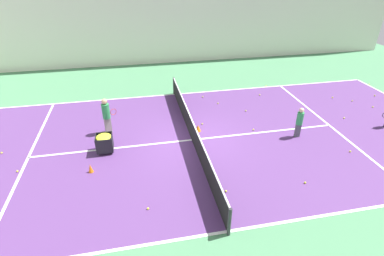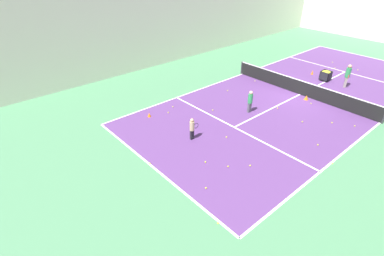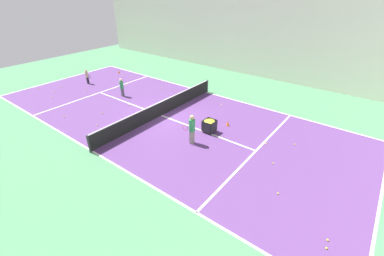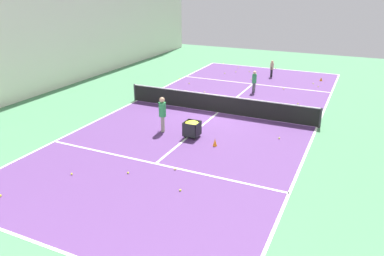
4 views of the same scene
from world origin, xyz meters
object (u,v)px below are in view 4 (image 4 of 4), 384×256
(coach_at_net, at_px, (162,112))
(training_cone_1, at_px, (209,106))
(child_midcourt, at_px, (254,80))
(training_cone_0, at_px, (321,79))
(player_near_baseline, at_px, (272,68))
(ball_cart, at_px, (192,126))
(tennis_net, at_px, (218,104))

(coach_at_net, relative_size, training_cone_1, 5.58)
(child_midcourt, height_order, training_cone_1, child_midcourt)
(child_midcourt, distance_m, training_cone_0, 5.83)
(training_cone_1, bearing_deg, training_cone_0, -118.04)
(player_near_baseline, relative_size, ball_cart, 1.61)
(child_midcourt, relative_size, ball_cart, 1.84)
(player_near_baseline, height_order, training_cone_0, player_near_baseline)
(child_midcourt, bearing_deg, player_near_baseline, -177.89)
(training_cone_0, height_order, training_cone_1, training_cone_1)
(player_near_baseline, height_order, training_cone_1, player_near_baseline)
(player_near_baseline, xyz_separation_m, training_cone_1, (1.30, 8.44, -0.53))
(ball_cart, bearing_deg, training_cone_1, -77.90)
(child_midcourt, bearing_deg, tennis_net, -5.54)
(child_midcourt, height_order, ball_cart, child_midcourt)
(training_cone_0, bearing_deg, ball_cart, 73.20)
(player_near_baseline, distance_m, child_midcourt, 4.41)
(child_midcourt, relative_size, training_cone_1, 4.67)
(tennis_net, xyz_separation_m, ball_cart, (-0.15, 3.50, 0.02))
(player_near_baseline, bearing_deg, training_cone_1, -5.34)
(training_cone_0, bearing_deg, child_midcourt, 54.46)
(coach_at_net, xyz_separation_m, training_cone_1, (-0.65, -3.84, -0.77))
(ball_cart, bearing_deg, player_near_baseline, -92.16)
(tennis_net, height_order, training_cone_1, tennis_net)
(coach_at_net, height_order, training_cone_0, coach_at_net)
(coach_at_net, xyz_separation_m, training_cone_0, (-5.31, -12.59, -0.80))
(tennis_net, bearing_deg, training_cone_0, -113.47)
(player_near_baseline, xyz_separation_m, ball_cart, (0.47, 12.36, -0.15))
(player_near_baseline, height_order, child_midcourt, child_midcourt)
(ball_cart, height_order, training_cone_1, ball_cart)
(tennis_net, xyz_separation_m, player_near_baseline, (-0.62, -8.85, 0.18))
(child_midcourt, bearing_deg, coach_at_net, -11.62)
(tennis_net, relative_size, training_cone_1, 35.41)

